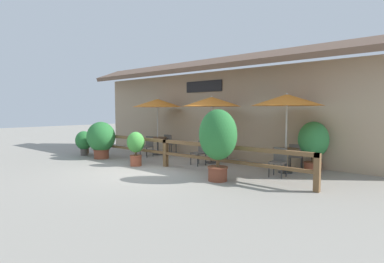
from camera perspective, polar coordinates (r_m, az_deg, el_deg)
ground_plane at (r=9.92m, az=-9.35°, el=-7.46°), size 60.00×60.00×0.00m
building_facade at (r=12.78m, az=4.66°, el=4.92°), size 14.28×1.49×4.23m
patio_railing at (r=10.51m, az=-5.05°, el=-2.93°), size 10.40×0.14×0.95m
patio_umbrella_near at (r=13.31m, az=-6.61°, el=5.40°), size 2.20×2.20×2.51m
dining_table_near at (r=13.38m, az=-6.55°, el=-1.80°), size 0.81×0.81×0.77m
chair_near_streetside at (r=12.90m, az=-8.46°, el=-2.60°), size 0.46×0.46×0.86m
chair_near_wallside at (r=13.79m, az=-4.31°, el=-2.14°), size 0.47×0.47×0.86m
patio_umbrella_middle at (r=11.18m, az=3.76°, el=5.68°), size 2.20×2.20×2.51m
dining_table_middle at (r=11.25m, az=3.72°, el=-2.89°), size 0.81×0.81×0.77m
chair_middle_streetside at (r=10.80m, az=1.46°, el=-3.85°), size 0.49×0.49×0.86m
chair_middle_wallside at (r=11.83m, az=5.28°, el=-3.18°), size 0.42×0.42×0.86m
patio_umbrella_far at (r=9.81m, az=17.63°, el=5.73°), size 2.20×2.20×2.51m
dining_table_far at (r=9.90m, az=17.42°, el=-4.02°), size 0.81×0.81×0.77m
chair_far_streetside at (r=9.27m, az=16.17°, el=-5.32°), size 0.44×0.44×0.86m
chair_far_wallside at (r=10.53m, az=19.13°, el=-4.28°), size 0.51×0.51×0.86m
potted_plant_small_flowering at (r=12.78m, az=-16.93°, el=-1.21°), size 1.22×1.10×1.50m
potted_plant_broad_leaf at (r=10.79m, az=-10.67°, el=-2.65°), size 0.66×0.59×1.21m
potted_plant_tall_tropical at (r=8.33m, az=4.95°, el=-1.18°), size 1.09×0.99×2.00m
potted_plant_entrance_palm at (r=13.88m, az=-19.90°, el=-1.75°), size 0.78×0.70×1.07m
potted_plant_corner_fern at (r=10.42m, az=22.09°, el=-1.86°), size 0.96×0.87×1.61m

